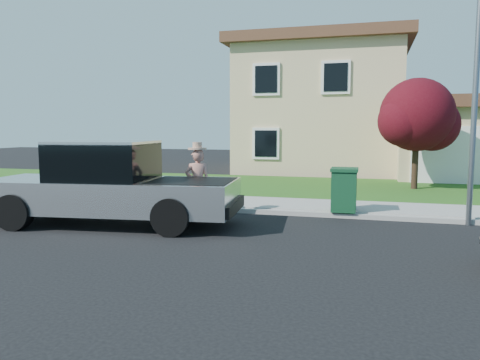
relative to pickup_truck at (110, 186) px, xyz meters
name	(u,v)px	position (x,y,z in m)	size (l,w,h in m)	color
ground	(239,238)	(3.34, -0.52, -0.94)	(80.00, 80.00, 0.00)	black
curb	(305,214)	(4.34, 2.38, -0.88)	(40.00, 0.20, 0.12)	gray
sidewalk	(310,206)	(4.34, 3.48, -0.86)	(40.00, 2.00, 0.15)	gray
lawn	(325,188)	(4.34, 7.98, -0.89)	(40.00, 7.00, 0.10)	#265117
house	(347,112)	(4.65, 15.86, 2.23)	(14.00, 11.30, 6.85)	tan
pickup_truck	(110,186)	(0.00, 0.00, 0.00)	(6.30, 2.73, 2.01)	black
woman	(198,182)	(1.71, 1.35, -0.01)	(0.77, 0.65, 1.96)	tan
ornamental_tree	(418,118)	(7.58, 8.36, 1.73)	(2.93, 2.64, 4.02)	black
trash_bin	(344,189)	(5.33, 2.58, -0.21)	(0.70, 0.80, 1.13)	#103C21
street_lamp	(477,92)	(8.29, 2.17, 2.21)	(0.42, 0.72, 5.52)	slate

